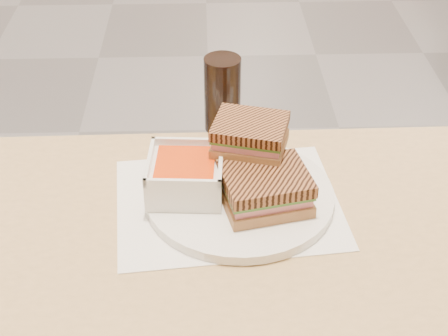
{
  "coord_description": "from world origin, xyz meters",
  "views": [
    {
      "loc": [
        -0.02,
        -2.79,
        1.4
      ],
      "look_at": [
        0.01,
        -2.0,
        0.82
      ],
      "focal_mm": 53.66,
      "sensor_mm": 36.0,
      "label": 1
    }
  ],
  "objects_px": {
    "soup_bowl": "(186,176)",
    "cola_glass": "(222,94)",
    "plate": "(240,196)",
    "main_table": "(292,327)",
    "panini_lower": "(265,189)"
  },
  "relations": [
    {
      "from": "soup_bowl",
      "to": "plate",
      "type": "bearing_deg",
      "value": -5.4
    },
    {
      "from": "main_table",
      "to": "plate",
      "type": "distance_m",
      "value": 0.21
    },
    {
      "from": "panini_lower",
      "to": "plate",
      "type": "bearing_deg",
      "value": 141.23
    },
    {
      "from": "soup_bowl",
      "to": "cola_glass",
      "type": "relative_size",
      "value": 0.87
    },
    {
      "from": "cola_glass",
      "to": "plate",
      "type": "bearing_deg",
      "value": -84.62
    },
    {
      "from": "soup_bowl",
      "to": "cola_glass",
      "type": "xyz_separation_m",
      "value": [
        0.06,
        0.2,
        0.02
      ]
    },
    {
      "from": "plate",
      "to": "cola_glass",
      "type": "xyz_separation_m",
      "value": [
        -0.02,
        0.21,
        0.06
      ]
    },
    {
      "from": "main_table",
      "to": "cola_glass",
      "type": "height_order",
      "value": "cola_glass"
    },
    {
      "from": "main_table",
      "to": "soup_bowl",
      "type": "distance_m",
      "value": 0.27
    },
    {
      "from": "panini_lower",
      "to": "cola_glass",
      "type": "relative_size",
      "value": 1.05
    },
    {
      "from": "soup_bowl",
      "to": "cola_glass",
      "type": "distance_m",
      "value": 0.21
    },
    {
      "from": "main_table",
      "to": "plate",
      "type": "xyz_separation_m",
      "value": [
        -0.07,
        0.15,
        0.12
      ]
    },
    {
      "from": "main_table",
      "to": "panini_lower",
      "type": "relative_size",
      "value": 8.47
    },
    {
      "from": "main_table",
      "to": "panini_lower",
      "type": "bearing_deg",
      "value": 105.32
    },
    {
      "from": "main_table",
      "to": "soup_bowl",
      "type": "bearing_deg",
      "value": 133.1
    }
  ]
}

